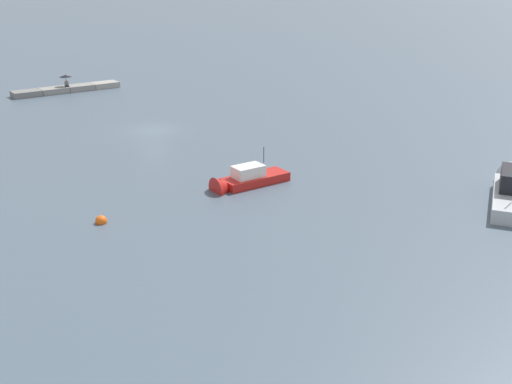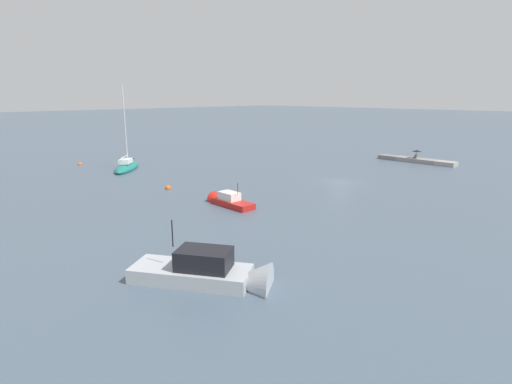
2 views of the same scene
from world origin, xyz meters
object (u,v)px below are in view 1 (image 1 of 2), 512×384
(motorboat_red_far, at_px, (244,182))
(person_seated_grey_left, at_px, (67,84))
(umbrella_open_black, at_px, (65,76))
(mooring_buoy_mid, at_px, (101,221))

(motorboat_red_far, bearing_deg, person_seated_grey_left, -1.36)
(umbrella_open_black, distance_m, motorboat_red_far, 36.31)
(umbrella_open_black, bearing_deg, motorboat_red_far, 87.14)
(motorboat_red_far, bearing_deg, mooring_buoy_mid, 93.01)
(umbrella_open_black, xyz_separation_m, mooring_buoy_mid, (11.25, 36.49, -1.62))
(person_seated_grey_left, relative_size, umbrella_open_black, 0.55)
(umbrella_open_black, relative_size, mooring_buoy_mid, 2.13)
(person_seated_grey_left, distance_m, umbrella_open_black, 0.88)
(motorboat_red_far, bearing_deg, umbrella_open_black, -1.37)
(umbrella_open_black, bearing_deg, person_seated_grey_left, 85.54)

